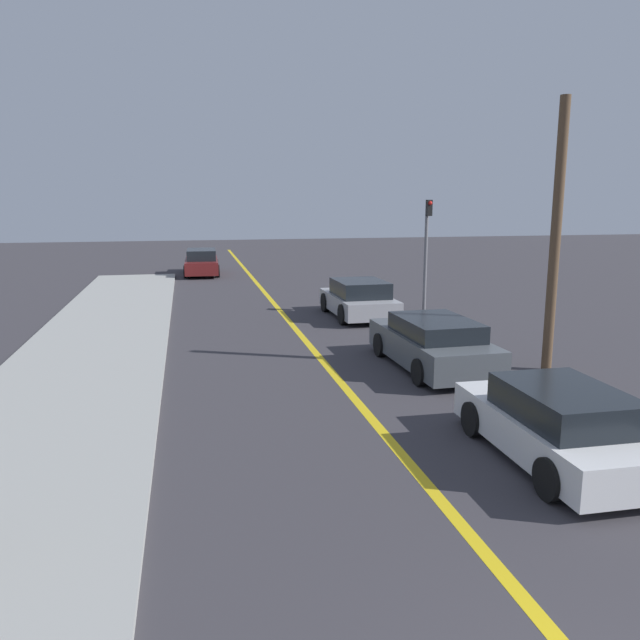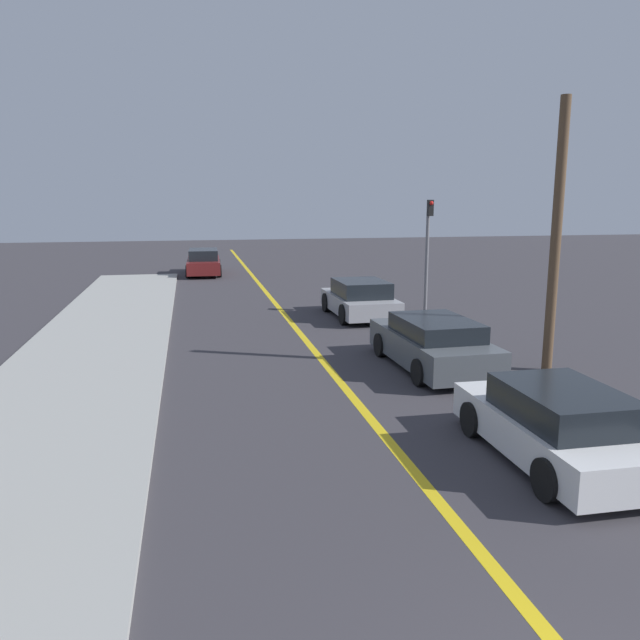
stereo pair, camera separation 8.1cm
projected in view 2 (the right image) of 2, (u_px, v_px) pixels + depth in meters
road_center_line at (291, 322)px, 20.98m from camera, size 0.20×60.00×0.01m
sidewalk_left at (98, 343)px, 17.75m from camera, size 3.90×31.76×0.11m
car_near_right_lane at (556, 425)px, 9.79m from camera, size 1.87×3.93×1.25m
car_ahead_center at (433, 343)px, 15.20m from camera, size 2.01×4.39×1.27m
car_far_distant at (360, 299)px, 21.72m from camera, size 2.05×4.01×1.31m
car_parked_left_lot at (204, 262)px, 33.76m from camera, size 1.93×4.69×1.38m
traffic_light at (428, 245)px, 21.77m from camera, size 0.18×0.40×4.04m
utility_pole at (556, 238)px, 14.48m from camera, size 0.24×0.24×6.37m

